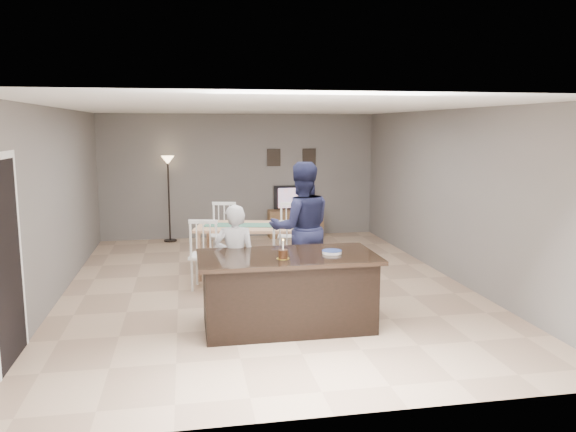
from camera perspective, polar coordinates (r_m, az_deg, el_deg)
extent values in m
plane|color=tan|center=(8.71, -2.20, -7.10)|extent=(8.00, 8.00, 0.00)
plane|color=slate|center=(12.38, -4.91, 4.07)|extent=(6.00, 0.00, 6.00)
plane|color=slate|center=(4.57, 4.95, -4.58)|extent=(6.00, 0.00, 6.00)
plane|color=slate|center=(8.54, -22.60, 1.14)|extent=(0.00, 8.00, 8.00)
plane|color=slate|center=(9.34, 16.29, 2.10)|extent=(0.00, 8.00, 8.00)
plane|color=white|center=(8.37, -2.32, 10.95)|extent=(8.00, 8.00, 0.00)
cube|color=black|center=(6.89, -0.05, -7.82)|extent=(2.00, 1.00, 0.85)
cube|color=black|center=(6.77, -0.05, -4.17)|extent=(2.15, 1.10, 0.05)
cube|color=brown|center=(12.47, 0.76, -0.74)|extent=(1.20, 0.40, 0.60)
imported|color=black|center=(12.45, 0.70, 1.87)|extent=(0.91, 0.12, 0.53)
plane|color=orange|center=(12.37, 0.77, 1.86)|extent=(0.78, 0.00, 0.78)
cube|color=black|center=(12.43, -1.46, 5.96)|extent=(0.30, 0.02, 0.38)
cube|color=black|center=(12.58, 2.16, 6.00)|extent=(0.30, 0.02, 0.38)
plane|color=black|center=(6.40, -26.60, -4.33)|extent=(0.00, 2.10, 2.10)
imported|color=#B3B2B7|center=(7.26, -5.40, -4.51)|extent=(0.57, 0.41, 1.45)
imported|color=#1A1D3B|center=(8.13, 1.36, -1.26)|extent=(0.94, 0.74, 1.93)
cylinder|color=yellow|center=(6.57, -0.50, -4.34)|extent=(0.15, 0.15, 0.00)
cylinder|color=#32180D|center=(6.56, -0.51, -3.89)|extent=(0.11, 0.11, 0.10)
cylinder|color=white|center=(6.54, -0.51, -2.98)|extent=(0.02, 0.02, 0.11)
sphere|color=#FFBF4C|center=(6.52, -0.51, -2.43)|extent=(0.02, 0.02, 0.02)
cylinder|color=white|center=(6.85, 4.49, -3.77)|extent=(0.24, 0.24, 0.01)
cylinder|color=white|center=(6.85, 4.49, -3.68)|extent=(0.24, 0.24, 0.01)
cylinder|color=white|center=(6.85, 4.49, -3.58)|extent=(0.24, 0.24, 0.01)
cylinder|color=#2E448F|center=(6.85, 4.49, -3.52)|extent=(0.24, 0.24, 0.00)
cube|color=tan|center=(9.15, -3.67, -1.10)|extent=(1.96, 1.37, 0.04)
cylinder|color=tan|center=(8.96, -9.03, -4.13)|extent=(0.07, 0.07, 0.79)
cylinder|color=tan|center=(9.59, 1.39, -3.15)|extent=(0.07, 0.07, 0.79)
cube|color=#3C6D58|center=(9.15, -3.67, -0.93)|extent=(1.60, 0.73, 0.01)
cube|color=white|center=(8.55, -8.29, -4.03)|extent=(0.55, 0.54, 0.04)
cylinder|color=white|center=(8.48, -9.73, -5.99)|extent=(0.04, 0.04, 0.48)
cylinder|color=white|center=(8.75, -6.81, -5.46)|extent=(0.04, 0.04, 0.48)
cube|color=white|center=(8.25, -8.63, -0.58)|extent=(0.42, 0.13, 0.06)
cube|color=white|center=(8.41, -0.06, -4.16)|extent=(0.55, 0.54, 0.04)
cylinder|color=white|center=(8.31, -1.42, -6.17)|extent=(0.04, 0.04, 0.48)
cylinder|color=white|center=(8.64, 1.25, -5.58)|extent=(0.04, 0.04, 0.48)
cube|color=white|center=(8.10, -0.12, -0.65)|extent=(0.42, 0.13, 0.06)
cube|color=white|center=(10.05, -6.64, -2.03)|extent=(0.55, 0.54, 0.04)
cylinder|color=white|center=(10.25, -5.42, -3.28)|extent=(0.04, 0.04, 0.48)
cylinder|color=white|center=(9.97, -7.85, -3.68)|extent=(0.04, 0.04, 0.48)
cube|color=white|center=(10.16, -6.52, 1.27)|extent=(0.42, 0.13, 0.06)
cube|color=white|center=(9.93, 0.34, -2.10)|extent=(0.55, 0.54, 0.04)
cylinder|color=white|center=(10.15, 1.45, -3.36)|extent=(0.04, 0.04, 0.48)
cylinder|color=white|center=(9.82, -0.80, -3.79)|extent=(0.04, 0.04, 0.48)
cube|color=white|center=(10.04, 0.39, 1.24)|extent=(0.42, 0.13, 0.06)
cylinder|color=black|center=(12.27, -11.86, -2.45)|extent=(0.27, 0.27, 0.03)
cylinder|color=black|center=(12.14, -11.99, 1.45)|extent=(0.03, 0.03, 1.67)
cone|color=#FFD08C|center=(12.05, -12.13, 5.57)|extent=(0.27, 0.27, 0.17)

